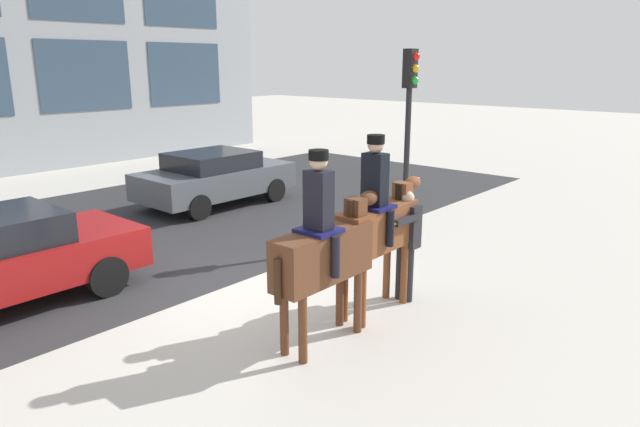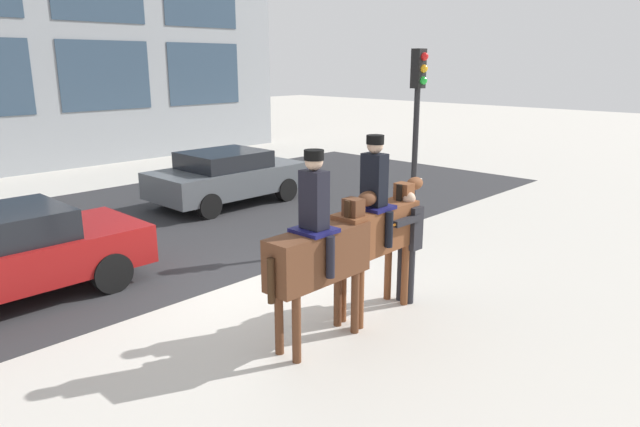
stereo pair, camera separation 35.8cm
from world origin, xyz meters
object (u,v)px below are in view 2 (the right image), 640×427
Objects in this scene: mounted_horse_lead at (320,249)px; street_car_far_lane at (227,176)px; mounted_horse_companion at (378,224)px; traffic_light at (417,115)px; pedestrian_bystander at (407,238)px.

street_car_far_lane is (3.77, 6.91, -0.55)m from mounted_horse_lead.
street_car_far_lane is at bearing 61.05° from mounted_horse_lead.
traffic_light reaches higher than mounted_horse_companion.
mounted_horse_companion is 1.51× the size of pedestrian_bystander.
traffic_light is at bearing 19.87° from mounted_horse_lead.
pedestrian_bystander is at bearing -105.77° from street_car_far_lane.
street_car_far_lane is at bearing 95.87° from traffic_light.
traffic_light is (0.55, -5.32, 1.82)m from street_car_far_lane.
mounted_horse_companion reaches higher than street_car_far_lane.
pedestrian_bystander is 0.43× the size of street_car_far_lane.
pedestrian_bystander is at bearing -10.26° from mounted_horse_companion.
mounted_horse_companion is 0.66× the size of street_car_far_lane.
traffic_light is (2.51, 1.62, 1.54)m from pedestrian_bystander.
traffic_light is at bearing -146.23° from pedestrian_bystander.
mounted_horse_companion reaches higher than mounted_horse_lead.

